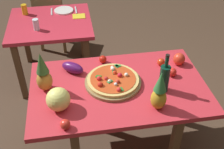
{
  "coord_description": "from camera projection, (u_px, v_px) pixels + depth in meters",
  "views": [
    {
      "loc": [
        -0.32,
        -1.64,
        2.16
      ],
      "look_at": [
        -0.04,
        0.09,
        0.79
      ],
      "focal_mm": 44.88,
      "sensor_mm": 36.0,
      "label": 1
    }
  ],
  "objects": [
    {
      "name": "drinking_glass_juice",
      "position": [
        24.0,
        9.0,
        3.15
      ],
      "size": [
        0.06,
        0.06,
        0.12
      ],
      "primitive_type": "cylinder",
      "color": "gold",
      "rests_on": "background_table"
    },
    {
      "name": "ground_plane",
      "position": [
        117.0,
        145.0,
        2.65
      ],
      "size": [
        10.0,
        10.0,
        0.0
      ],
      "primitive_type": "plane",
      "color": "#4C3828"
    },
    {
      "name": "pizza_board",
      "position": [
        113.0,
        82.0,
        2.21
      ],
      "size": [
        0.45,
        0.45,
        0.02
      ],
      "primitive_type": "cylinder",
      "color": "olive",
      "rests_on": "display_table"
    },
    {
      "name": "wine_bottle",
      "position": [
        164.0,
        78.0,
        2.08
      ],
      "size": [
        0.08,
        0.08,
        0.33
      ],
      "color": "#0B3324",
      "rests_on": "display_table"
    },
    {
      "name": "pineapple_left",
      "position": [
        43.0,
        74.0,
        2.07
      ],
      "size": [
        0.12,
        0.12,
        0.33
      ],
      "color": "#BB8030",
      "rests_on": "display_table"
    },
    {
      "name": "dining_chair",
      "position": [
        52.0,
        17.0,
        3.7
      ],
      "size": [
        0.51,
        0.51,
        0.85
      ],
      "rotation": [
        0.0,
        0.0,
        2.8
      ],
      "color": "olive",
      "rests_on": "ground_plane"
    },
    {
      "name": "dinner_plate",
      "position": [
        64.0,
        10.0,
        3.25
      ],
      "size": [
        0.22,
        0.22,
        0.02
      ],
      "primitive_type": "cylinder",
      "color": "white",
      "rests_on": "background_table"
    },
    {
      "name": "background_table",
      "position": [
        51.0,
        31.0,
        3.12
      ],
      "size": [
        0.9,
        0.82,
        0.74
      ],
      "color": "brown",
      "rests_on": "ground_plane"
    },
    {
      "name": "bell_pepper",
      "position": [
        179.0,
        59.0,
        2.4
      ],
      "size": [
        0.1,
        0.1,
        0.11
      ],
      "primitive_type": "ellipsoid",
      "color": "red",
      "rests_on": "display_table"
    },
    {
      "name": "pineapple_right",
      "position": [
        159.0,
        93.0,
        1.92
      ],
      "size": [
        0.11,
        0.11,
        0.32
      ],
      "color": "#B78D23",
      "rests_on": "display_table"
    },
    {
      "name": "tomato_by_bottle",
      "position": [
        65.0,
        124.0,
        1.83
      ],
      "size": [
        0.07,
        0.07,
        0.07
      ],
      "primitive_type": "sphere",
      "color": "red",
      "rests_on": "display_table"
    },
    {
      "name": "display_table",
      "position": [
        118.0,
        94.0,
        2.25
      ],
      "size": [
        1.38,
        0.85,
        0.74
      ],
      "color": "brown",
      "rests_on": "ground_plane"
    },
    {
      "name": "knife_utensil",
      "position": [
        76.0,
        10.0,
        3.27
      ],
      "size": [
        0.02,
        0.18,
        0.01
      ],
      "primitive_type": "cube",
      "rotation": [
        0.0,
        0.0,
        0.02
      ],
      "color": "silver",
      "rests_on": "background_table"
    },
    {
      "name": "eggplant",
      "position": [
        73.0,
        68.0,
        2.31
      ],
      "size": [
        0.21,
        0.19,
        0.09
      ],
      "primitive_type": "ellipsoid",
      "rotation": [
        0.0,
        0.0,
        2.51
      ],
      "color": "#4E1355",
      "rests_on": "display_table"
    },
    {
      "name": "drinking_glass_water",
      "position": [
        36.0,
        25.0,
        2.87
      ],
      "size": [
        0.06,
        0.06,
        0.12
      ],
      "primitive_type": "cylinder",
      "color": "silver",
      "rests_on": "background_table"
    },
    {
      "name": "melon",
      "position": [
        58.0,
        99.0,
        1.95
      ],
      "size": [
        0.17,
        0.17,
        0.17
      ],
      "primitive_type": "sphere",
      "color": "#E4E273",
      "rests_on": "display_table"
    },
    {
      "name": "pizza",
      "position": [
        113.0,
        79.0,
        2.19
      ],
      "size": [
        0.41,
        0.41,
        0.06
      ],
      "color": "#D5BA65",
      "rests_on": "pizza_board"
    },
    {
      "name": "tomato_at_corner",
      "position": [
        103.0,
        59.0,
        2.42
      ],
      "size": [
        0.07,
        0.07,
        0.07
      ],
      "primitive_type": "sphere",
      "color": "red",
      "rests_on": "display_table"
    },
    {
      "name": "fork_utensil",
      "position": [
        52.0,
        12.0,
        3.23
      ],
      "size": [
        0.02,
        0.18,
        0.01
      ],
      "primitive_type": "cube",
      "rotation": [
        0.0,
        0.0,
        0.01
      ],
      "color": "silver",
      "rests_on": "background_table"
    },
    {
      "name": "tomato_near_board",
      "position": [
        161.0,
        62.0,
        2.39
      ],
      "size": [
        0.07,
        0.07,
        0.07
      ],
      "primitive_type": "sphere",
      "color": "red",
      "rests_on": "display_table"
    },
    {
      "name": "napkin_folded",
      "position": [
        79.0,
        16.0,
        3.14
      ],
      "size": [
        0.14,
        0.12,
        0.01
      ],
      "primitive_type": "cube",
      "rotation": [
        0.0,
        0.0,
        -0.02
      ],
      "color": "yellow",
      "rests_on": "background_table"
    },
    {
      "name": "tomato_beside_pepper",
      "position": [
        172.0,
        72.0,
        2.27
      ],
      "size": [
        0.07,
        0.07,
        0.07
      ],
      "primitive_type": "sphere",
      "color": "red",
      "rests_on": "display_table"
    }
  ]
}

